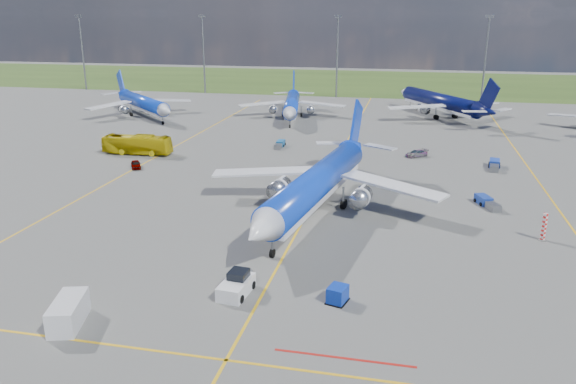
% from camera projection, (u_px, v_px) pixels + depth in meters
% --- Properties ---
extents(ground, '(400.00, 400.00, 0.00)m').
position_uv_depth(ground, '(288.00, 248.00, 57.64)').
color(ground, '#535350').
rests_on(ground, ground).
extents(grass_strip, '(400.00, 80.00, 0.01)m').
position_uv_depth(grass_strip, '(380.00, 82.00, 197.20)').
color(grass_strip, '#2D4719').
rests_on(grass_strip, ground).
extents(taxiway_lines, '(60.25, 160.00, 0.02)m').
position_uv_depth(taxiway_lines, '(329.00, 176.00, 83.37)').
color(taxiway_lines, gold).
rests_on(taxiway_lines, ground).
extents(floodlight_masts, '(202.20, 0.50, 22.70)m').
position_uv_depth(floodlight_masts, '(410.00, 53.00, 154.12)').
color(floodlight_masts, slate).
rests_on(floodlight_masts, ground).
extents(warning_post, '(0.50, 0.50, 3.00)m').
position_uv_depth(warning_post, '(544.00, 227.00, 59.29)').
color(warning_post, red).
rests_on(warning_post, ground).
extents(bg_jet_nw, '(44.48, 44.27, 9.33)m').
position_uv_depth(bg_jet_nw, '(144.00, 117.00, 131.22)').
color(bg_jet_nw, '#0D37C3').
rests_on(bg_jet_nw, ground).
extents(bg_jet_nnw, '(32.41, 39.15, 9.17)m').
position_uv_depth(bg_jet_nnw, '(292.00, 118.00, 129.31)').
color(bg_jet_nnw, '#0D37C3').
rests_on(bg_jet_nnw, ground).
extents(bg_jet_n, '(46.33, 49.63, 10.41)m').
position_uv_depth(bg_jet_n, '(439.00, 117.00, 130.82)').
color(bg_jet_n, '#070C3C').
rests_on(bg_jet_n, ground).
extents(main_airliner, '(37.79, 46.15, 10.96)m').
position_uv_depth(main_airliner, '(317.00, 213.00, 67.88)').
color(main_airliner, '#0D37C3').
rests_on(main_airliner, ground).
extents(pushback_tug, '(2.49, 5.75, 1.92)m').
position_uv_depth(pushback_tug, '(237.00, 285.00, 48.16)').
color(pushback_tug, silver).
rests_on(pushback_tug, ground).
extents(uld_container, '(1.80, 2.05, 1.40)m').
position_uv_depth(uld_container, '(338.00, 294.00, 46.75)').
color(uld_container, '#0B2CA4').
rests_on(uld_container, ground).
extents(service_van, '(3.22, 5.03, 2.04)m').
position_uv_depth(service_van, '(68.00, 312.00, 43.28)').
color(service_van, silver).
rests_on(service_van, ground).
extents(apron_bus, '(12.01, 3.07, 3.33)m').
position_uv_depth(apron_bus, '(137.00, 145.00, 95.81)').
color(apron_bus, gold).
rests_on(apron_bus, ground).
extents(service_car_a, '(2.97, 3.68, 1.18)m').
position_uv_depth(service_car_a, '(136.00, 164.00, 87.39)').
color(service_car_a, '#999999').
rests_on(service_car_a, ground).
extents(service_car_b, '(4.37, 2.45, 1.15)m').
position_uv_depth(service_car_b, '(339.00, 159.00, 90.65)').
color(service_car_b, '#999999').
rests_on(service_car_b, ground).
extents(service_car_c, '(4.19, 3.79, 1.17)m').
position_uv_depth(service_car_c, '(416.00, 153.00, 94.30)').
color(service_car_c, '#999999').
rests_on(service_car_c, ground).
extents(baggage_tug_w, '(2.91, 4.90, 1.07)m').
position_uv_depth(baggage_tug_w, '(487.00, 202.00, 70.12)').
color(baggage_tug_w, navy).
rests_on(baggage_tug_w, ground).
extents(baggage_tug_c, '(1.38, 4.59, 1.02)m').
position_uv_depth(baggage_tug_c, '(280.00, 144.00, 101.23)').
color(baggage_tug_c, '#185893').
rests_on(baggage_tug_c, ground).
extents(baggage_tug_e, '(2.05, 5.36, 1.17)m').
position_uv_depth(baggage_tug_e, '(494.00, 165.00, 87.25)').
color(baggage_tug_e, '#1B3BA5').
rests_on(baggage_tug_e, ground).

